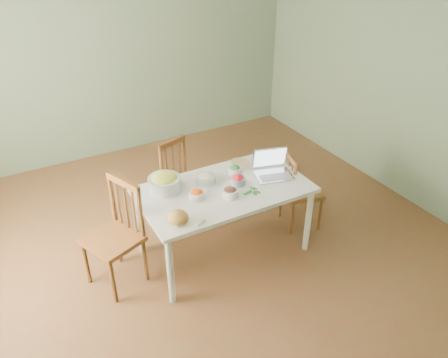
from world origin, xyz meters
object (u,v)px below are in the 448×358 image
bread_boule (178,218)px  chair_left (112,237)px  dining_table (224,220)px  chair_right (302,189)px  bowl_squash (164,182)px  laptop (275,165)px  chair_far (184,181)px

bread_boule → chair_left: bearing=141.4°
dining_table → chair_right: 0.94m
dining_table → bread_boule: 0.78m
chair_right → chair_left: bearing=102.8°
dining_table → bowl_squash: (-0.49, 0.24, 0.46)m
chair_left → chair_right: 2.01m
laptop → bowl_squash: bearing=179.6°
chair_right → bowl_squash: 1.50m
chair_far → chair_right: 1.26m
dining_table → bowl_squash: bowl_squash is taller
bowl_squash → bread_boule: bearing=-100.8°
chair_left → laptop: (1.60, -0.14, 0.36)m
chair_left → laptop: size_ratio=2.86×
bread_boule → bowl_squash: bowl_squash is taller
chair_right → bowl_squash: size_ratio=2.90×
dining_table → chair_right: chair_right is taller
laptop → bread_boule: bearing=-152.6°
dining_table → chair_far: chair_far is taller
bread_boule → chair_far: bearing=63.7°
bread_boule → laptop: size_ratio=0.49×
chair_far → chair_right: (1.02, -0.74, -0.00)m
bread_boule → bowl_squash: bearing=79.2°
chair_far → chair_left: size_ratio=0.87×
bread_boule → laptop: (1.12, 0.24, 0.07)m
chair_far → bread_boule: size_ratio=5.13×
chair_left → bowl_squash: size_ratio=3.35×
chair_right → laptop: (-0.41, -0.05, 0.42)m
dining_table → bread_boule: bearing=-154.1°
bowl_squash → chair_right: bearing=-9.3°
chair_right → laptop: laptop is taller
chair_far → bowl_squash: bearing=-147.1°
dining_table → laptop: (0.53, -0.05, 0.49)m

